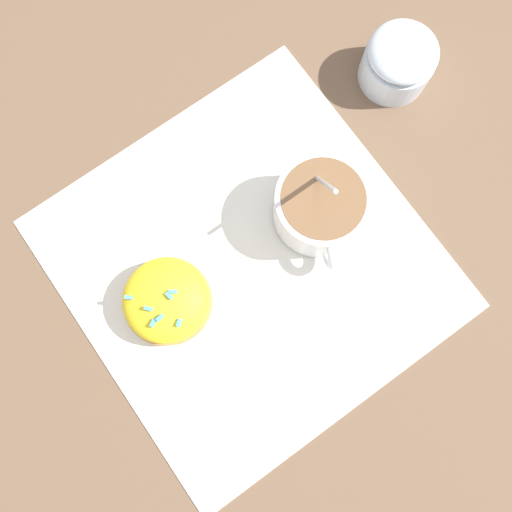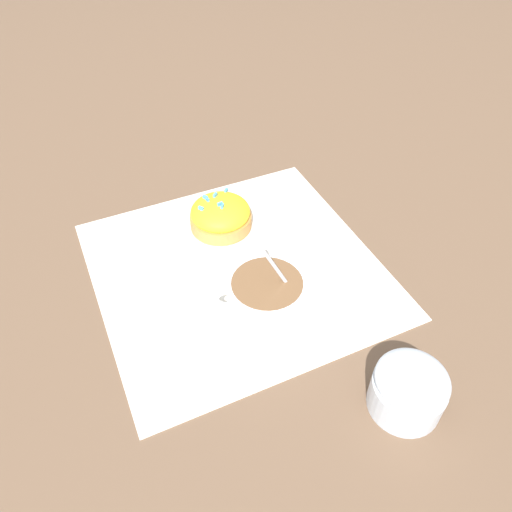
# 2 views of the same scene
# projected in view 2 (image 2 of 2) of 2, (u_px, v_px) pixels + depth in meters

# --- Properties ---
(ground_plane) EXTENTS (3.00, 3.00, 0.00)m
(ground_plane) POSITION_uv_depth(u_px,v_px,m) (237.00, 270.00, 0.63)
(ground_plane) COLOR brown
(paper_napkin) EXTENTS (0.34, 0.34, 0.00)m
(paper_napkin) POSITION_uv_depth(u_px,v_px,m) (237.00, 269.00, 0.62)
(paper_napkin) COLOR white
(paper_napkin) RESTS_ON ground_plane
(coffee_cup) EXTENTS (0.09, 0.11, 0.12)m
(coffee_cup) POSITION_uv_depth(u_px,v_px,m) (270.00, 297.00, 0.55)
(coffee_cup) COLOR white
(coffee_cup) RESTS_ON paper_napkin
(frosted_pastry) EXTENTS (0.08, 0.08, 0.04)m
(frosted_pastry) POSITION_uv_depth(u_px,v_px,m) (221.00, 215.00, 0.67)
(frosted_pastry) COLOR #C18442
(frosted_pastry) RESTS_ON paper_napkin
(sugar_bowl) EXTENTS (0.07, 0.07, 0.06)m
(sugar_bowl) POSITION_uv_depth(u_px,v_px,m) (409.00, 389.00, 0.47)
(sugar_bowl) COLOR silver
(sugar_bowl) RESTS_ON ground_plane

